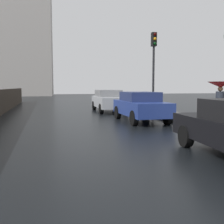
# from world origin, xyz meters

# --- Properties ---
(car_silver_mid_road) EXTENTS (1.84, 4.43, 1.46)m
(car_silver_mid_road) POSITION_xyz_m (2.47, 16.52, 0.77)
(car_silver_mid_road) COLOR #B2B5BA
(car_silver_mid_road) RESTS_ON ground
(car_blue_far_ahead) EXTENTS (1.80, 4.05, 1.43)m
(car_blue_far_ahead) POSITION_xyz_m (2.81, 11.14, 0.76)
(car_blue_far_ahead) COLOR navy
(car_blue_far_ahead) RESTS_ON ground
(pedestrian_with_umbrella_near) EXTENTS (1.05, 1.05, 1.75)m
(pedestrian_with_umbrella_near) POSITION_xyz_m (5.32, 8.51, 1.55)
(pedestrian_with_umbrella_near) COLOR black
(pedestrian_with_umbrella_near) RESTS_ON sidewalk_strip
(traffic_light) EXTENTS (0.26, 0.39, 4.53)m
(traffic_light) POSITION_xyz_m (4.24, 12.99, 3.26)
(traffic_light) COLOR black
(traffic_light) RESTS_ON sidewalk_strip
(distant_tower) EXTENTS (14.58, 10.17, 29.75)m
(distant_tower) POSITION_xyz_m (-7.29, 52.27, 13.11)
(distant_tower) COLOR #9E9993
(distant_tower) RESTS_ON ground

